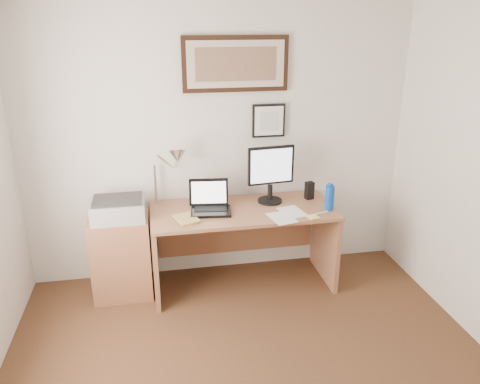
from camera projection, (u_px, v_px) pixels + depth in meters
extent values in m
cube|color=silver|center=(219.00, 144.00, 4.22)|extent=(3.50, 0.02, 2.50)
cube|color=brown|center=(122.00, 256.00, 4.08)|extent=(0.50, 0.40, 0.73)
cylinder|color=#0D46B0|center=(330.00, 198.00, 4.04)|extent=(0.08, 0.08, 0.22)
cylinder|color=#0D46B0|center=(331.00, 185.00, 3.99)|extent=(0.04, 0.04, 0.02)
cube|color=black|center=(309.00, 190.00, 4.29)|extent=(0.08, 0.08, 0.16)
cube|color=white|center=(282.00, 218.00, 3.91)|extent=(0.23, 0.30, 0.00)
cube|color=white|center=(292.00, 212.00, 4.02)|extent=(0.23, 0.30, 0.00)
cube|color=#FFEF78|center=(313.00, 217.00, 3.91)|extent=(0.10, 0.10, 0.01)
cylinder|color=silver|center=(321.00, 213.00, 3.98)|extent=(0.14, 0.06, 0.02)
imported|color=tan|center=(177.00, 221.00, 3.83)|extent=(0.23, 0.27, 0.02)
cube|color=brown|center=(243.00, 211.00, 4.09)|extent=(1.60, 0.70, 0.03)
cube|color=brown|center=(156.00, 257.00, 4.09)|extent=(0.04, 0.65, 0.72)
cube|color=brown|center=(325.00, 242.00, 4.36)|extent=(0.04, 0.65, 0.72)
cube|color=brown|center=(236.00, 225.00, 4.49)|extent=(1.50, 0.03, 0.55)
cube|color=black|center=(211.00, 211.00, 4.01)|extent=(0.37, 0.28, 0.02)
cube|color=black|center=(210.00, 209.00, 4.03)|extent=(0.29, 0.16, 0.00)
cube|color=black|center=(209.00, 192.00, 4.08)|extent=(0.35, 0.11, 0.23)
cube|color=white|center=(209.00, 192.00, 4.08)|extent=(0.30, 0.09, 0.18)
cylinder|color=black|center=(270.00, 201.00, 4.25)|extent=(0.22, 0.22, 0.02)
cylinder|color=black|center=(270.00, 192.00, 4.22)|extent=(0.04, 0.04, 0.14)
cube|color=black|center=(271.00, 165.00, 4.12)|extent=(0.42, 0.08, 0.34)
cube|color=silver|center=(271.00, 166.00, 4.10)|extent=(0.38, 0.04, 0.30)
cube|color=#A8A8AB|center=(118.00, 210.00, 3.92)|extent=(0.44, 0.34, 0.16)
cube|color=#2D2D2D|center=(117.00, 200.00, 3.89)|extent=(0.40, 0.30, 0.02)
cylinder|color=silver|center=(155.00, 184.00, 4.16)|extent=(0.02, 0.02, 0.36)
cylinder|color=silver|center=(166.00, 162.00, 4.04)|extent=(0.15, 0.23, 0.19)
cone|color=silver|center=(177.00, 156.00, 3.99)|extent=(0.16, 0.18, 0.15)
cube|color=black|center=(236.00, 64.00, 3.98)|extent=(0.92, 0.03, 0.47)
cube|color=#C1B5A1|center=(236.00, 64.00, 3.96)|extent=(0.84, 0.01, 0.39)
cube|color=brown|center=(236.00, 64.00, 3.96)|extent=(0.70, 0.00, 0.28)
cube|color=black|center=(269.00, 121.00, 4.21)|extent=(0.30, 0.02, 0.30)
cube|color=white|center=(269.00, 121.00, 4.19)|extent=(0.26, 0.00, 0.26)
cube|color=#B7BCC2|center=(269.00, 121.00, 4.19)|extent=(0.17, 0.00, 0.17)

